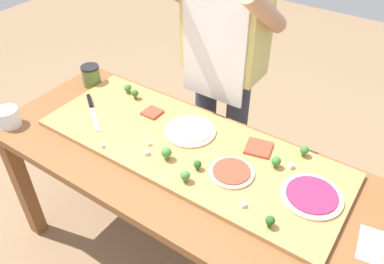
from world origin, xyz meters
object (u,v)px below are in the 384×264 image
Objects in this scene: pizza_slice_far_left at (259,148)px; broccoli_floret_center_left at (198,165)px; pizza_slice_center at (152,113)px; broccoli_floret_center_right at (270,221)px; prep_table at (183,176)px; broccoli_floret_front_left at (185,176)px; cheese_crumble_a at (102,146)px; flour_cup at (8,118)px; cheese_crumble_c at (147,153)px; cheese_crumble_b at (243,205)px; chefs_knife at (91,107)px; broccoli_floret_back_right at (166,153)px; pizza_whole_white_garlic at (190,131)px; recipe_note at (376,247)px; broccoli_floret_front_mid at (276,161)px; broccoli_floret_back_mid at (304,150)px; broccoli_floret_front_right at (128,88)px; broccoli_floret_back_left at (135,94)px; pizza_whole_tomato_red at (231,172)px; pizza_whole_beet_magenta at (312,196)px; cheese_crumble_e at (149,144)px; sauce_jar at (91,76)px; cheese_crumble_d at (291,166)px; cook_center at (223,53)px.

broccoli_floret_center_left is at bearing -120.51° from pizza_slice_far_left.
pizza_slice_center is 0.82m from broccoli_floret_center_right.
broccoli_floret_front_left is at bearing -50.82° from prep_table.
cheese_crumble_a is 0.51m from flour_cup.
cheese_crumble_c is at bearing 170.20° from broccoli_floret_front_left.
cheese_crumble_b is (0.67, 0.05, 0.00)m from cheese_crumble_a.
pizza_slice_far_left is at bearing 12.84° from chefs_knife.
broccoli_floret_center_right is 2.75× the size of cheese_crumble_c.
broccoli_floret_back_right is at bearing 14.89° from flour_cup.
pizza_whole_white_garlic is 5.28× the size of broccoli_floret_center_left.
cheese_crumble_b is at bearing -165.80° from recipe_note.
broccoli_floret_back_right reaches higher than broccoli_floret_front_mid.
pizza_whole_white_garlic is 0.86m from flour_cup.
broccoli_floret_back_mid is 1.05× the size of broccoli_floret_front_right.
pizza_slice_far_left is at bearing 33.18° from cheese_crumble_a.
broccoli_floret_back_right is at bearing -33.93° from broccoli_floret_back_left.
pizza_slice_center and pizza_slice_far_left have the same top height.
chefs_knife is at bearing -172.40° from broccoli_floret_front_mid.
pizza_slice_far_left is at bearing 83.26° from pizza_whole_tomato_red.
pizza_slice_far_left is 2.44× the size of broccoli_floret_center_left.
broccoli_floret_back_right is 4.03× the size of cheese_crumble_a.
pizza_whole_tomato_red is 0.57m from cheese_crumble_a.
chefs_knife is 4.82× the size of broccoli_floret_front_mid.
flour_cup is (-1.36, -0.35, 0.01)m from pizza_whole_beet_magenta.
broccoli_floret_center_right reaches higher than cheese_crumble_e.
broccoli_floret_center_right is 0.60m from cheese_crumble_c.
pizza_whole_white_garlic reaches higher than prep_table.
broccoli_floret_front_mid is at bearing 162.11° from recipe_note.
chefs_knife is at bearing -45.02° from sauce_jar.
chefs_knife is 0.99m from cheese_crumble_d.
prep_table is 0.39m from cheese_crumble_b.
broccoli_floret_center_left is at bearing -19.80° from prep_table.
prep_table is 6.94× the size of chefs_knife.
broccoli_floret_front_right is (-0.62, 0.27, 0.00)m from broccoli_floret_center_left.
pizza_whole_white_garlic is 4.53× the size of broccoli_floret_back_left.
pizza_whole_white_garlic is 0.25m from broccoli_floret_center_left.
cheese_crumble_e is at bearing -169.93° from prep_table.
cook_center is (0.38, 0.31, 0.18)m from broccoli_floret_front_right.
cheese_crumble_b is (0.25, 0.02, -0.02)m from broccoli_floret_front_left.
broccoli_floret_front_left is at bearing -9.80° from cheese_crumble_c.
pizza_whole_white_garlic is 0.60m from broccoli_floret_center_right.
broccoli_floret_back_left is at bearing 155.31° from broccoli_floret_center_left.
pizza_whole_tomato_red reaches higher than prep_table.
broccoli_floret_front_left reaches higher than pizza_whole_white_garlic.
sauce_jar is at bearing 168.93° from pizza_whole_tomato_red.
cheese_crumble_c is at bearing -55.67° from pizza_slice_center.
broccoli_floret_back_left is at bearing -175.56° from broccoli_floret_back_mid.
pizza_whole_beet_magenta is at bearing -60.70° from broccoli_floret_back_mid.
flour_cup is at bearing -171.07° from broccoli_floret_front_left.
pizza_whole_beet_magenta is at bearing -34.57° from cook_center.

